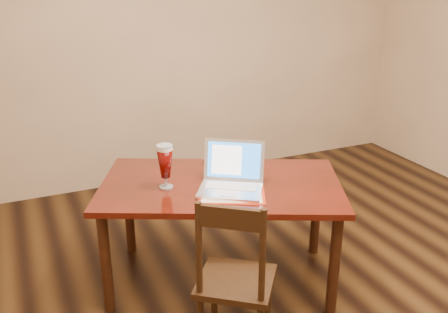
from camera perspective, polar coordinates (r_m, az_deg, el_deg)
name	(u,v)px	position (r m, az deg, el deg)	size (l,w,h in m)	color
room_shell	(376,0)	(2.35, 17.02, 16.70)	(4.51, 5.01, 2.71)	tan
dining_table	(220,194)	(3.04, -0.49, -4.26)	(1.65, 1.34, 0.94)	#52100A
dining_chair	(235,280)	(2.59, 1.24, -13.91)	(0.52, 0.51, 0.89)	black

